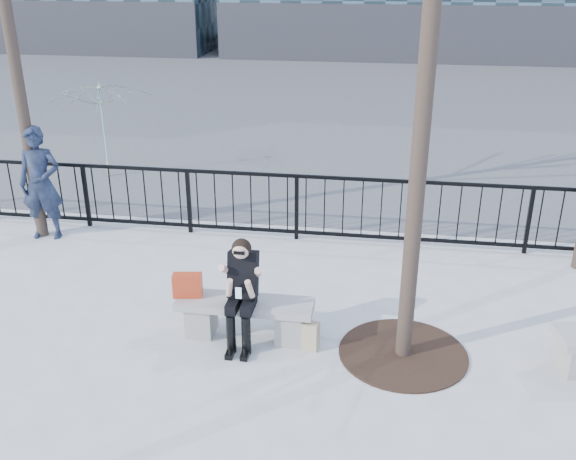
# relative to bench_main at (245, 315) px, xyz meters

# --- Properties ---
(ground) EXTENTS (120.00, 120.00, 0.00)m
(ground) POSITION_rel_bench_main_xyz_m (0.00, 0.00, -0.30)
(ground) COLOR #A4A59F
(ground) RESTS_ON ground
(street_surface) EXTENTS (60.00, 23.00, 0.01)m
(street_surface) POSITION_rel_bench_main_xyz_m (0.00, 15.00, -0.30)
(street_surface) COLOR #474747
(street_surface) RESTS_ON ground
(railing) EXTENTS (14.00, 0.06, 1.10)m
(railing) POSITION_rel_bench_main_xyz_m (0.00, 3.00, 0.25)
(railing) COLOR black
(railing) RESTS_ON ground
(tree_grate) EXTENTS (1.50, 1.50, 0.02)m
(tree_grate) POSITION_rel_bench_main_xyz_m (1.90, -0.10, -0.29)
(tree_grate) COLOR black
(tree_grate) RESTS_ON ground
(bench_main) EXTENTS (1.65, 0.46, 0.49)m
(bench_main) POSITION_rel_bench_main_xyz_m (0.00, 0.00, 0.00)
(bench_main) COLOR gray
(bench_main) RESTS_ON ground
(seated_woman) EXTENTS (0.50, 0.64, 1.34)m
(seated_woman) POSITION_rel_bench_main_xyz_m (0.00, -0.16, 0.37)
(seated_woman) COLOR black
(seated_woman) RESTS_ON ground
(handbag) EXTENTS (0.37, 0.22, 0.29)m
(handbag) POSITION_rel_bench_main_xyz_m (-0.71, 0.02, 0.33)
(handbag) COLOR #B83416
(handbag) RESTS_ON bench_main
(shopping_bag) EXTENTS (0.39, 0.21, 0.35)m
(shopping_bag) POSITION_rel_bench_main_xyz_m (0.73, -0.13, -0.13)
(shopping_bag) COLOR #BDB286
(shopping_bag) RESTS_ON ground
(standing_man) EXTENTS (0.74, 0.54, 1.85)m
(standing_man) POSITION_rel_bench_main_xyz_m (-3.87, 2.46, 0.63)
(standing_man) COLOR black
(standing_man) RESTS_ON ground
(vendor_umbrella) EXTENTS (2.47, 2.51, 1.98)m
(vendor_umbrella) POSITION_rel_bench_main_xyz_m (-4.17, 5.54, 0.69)
(vendor_umbrella) COLOR yellow
(vendor_umbrella) RESTS_ON ground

